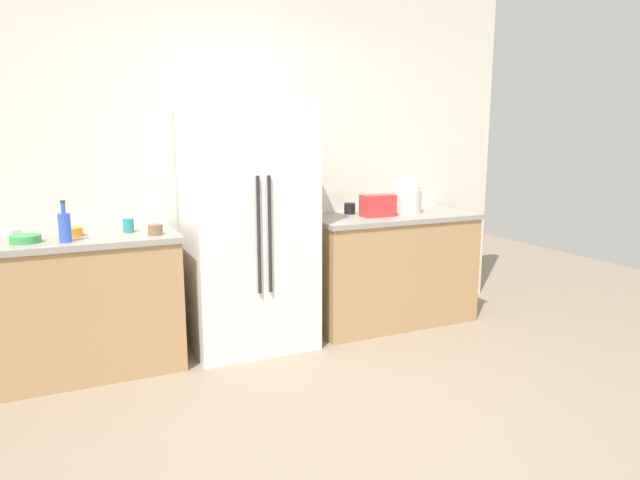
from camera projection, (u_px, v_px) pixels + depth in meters
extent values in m
plane|color=gray|center=(366.00, 437.00, 2.98)|extent=(9.60, 9.60, 0.00)
cube|color=silver|center=(247.00, 151.00, 4.45)|extent=(4.80, 0.10, 2.89)
cube|color=tan|center=(63.00, 310.00, 3.71)|extent=(1.47, 0.64, 0.88)
cube|color=gray|center=(57.00, 241.00, 3.63)|extent=(1.50, 0.67, 0.04)
cube|color=tan|center=(390.00, 271.00, 4.76)|extent=(1.38, 0.64, 0.88)
cube|color=gray|center=(391.00, 217.00, 4.68)|extent=(1.41, 0.67, 0.04)
cube|color=white|center=(249.00, 228.00, 4.15)|extent=(0.89, 0.65, 1.81)
cylinder|color=#262628|center=(259.00, 236.00, 3.82)|extent=(0.02, 0.02, 0.81)
cylinder|color=#262628|center=(270.00, 235.00, 3.86)|extent=(0.02, 0.02, 0.81)
cube|color=red|center=(378.00, 206.00, 4.56)|extent=(0.27, 0.15, 0.17)
cylinder|color=silver|center=(406.00, 201.00, 4.78)|extent=(0.25, 0.25, 0.19)
sphere|color=silver|center=(407.00, 190.00, 4.76)|extent=(0.23, 0.23, 0.23)
cylinder|color=blue|center=(65.00, 228.00, 3.46)|extent=(0.07, 0.07, 0.18)
cylinder|color=blue|center=(63.00, 208.00, 3.44)|extent=(0.03, 0.03, 0.06)
cylinder|color=#333338|center=(63.00, 202.00, 3.43)|extent=(0.03, 0.03, 0.02)
cylinder|color=black|center=(350.00, 208.00, 4.70)|extent=(0.09, 0.09, 0.09)
cylinder|color=brown|center=(155.00, 230.00, 3.73)|extent=(0.10, 0.10, 0.07)
cylinder|color=teal|center=(128.00, 226.00, 3.82)|extent=(0.07, 0.07, 0.09)
cylinder|color=green|center=(26.00, 239.00, 3.46)|extent=(0.18, 0.18, 0.05)
cylinder|color=white|center=(6.00, 233.00, 3.62)|extent=(0.18, 0.18, 0.06)
cylinder|color=orange|center=(71.00, 232.00, 3.67)|extent=(0.14, 0.14, 0.06)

